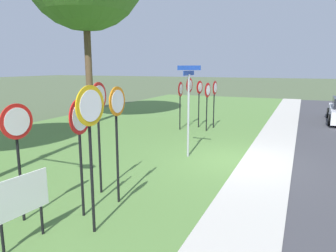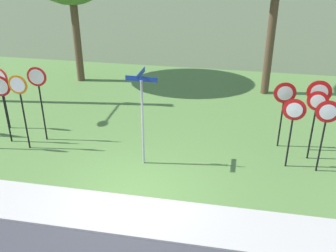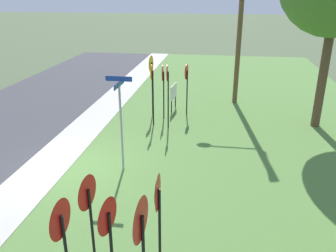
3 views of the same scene
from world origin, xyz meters
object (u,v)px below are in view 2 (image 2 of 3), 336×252
stop_sign_far_left (2,95)px  yield_sign_far_left (284,100)px  yield_sign_near_right (318,99)px  stop_sign_near_left (20,97)px  yield_sign_center (316,110)px  yield_sign_near_left (326,120)px  stop_sign_far_center (1,85)px  stop_sign_far_right (39,89)px  yield_sign_far_right (293,118)px  street_name_post (142,111)px

stop_sign_far_left → yield_sign_far_left: 9.41m
yield_sign_near_right → stop_sign_near_left: bearing=-164.5°
stop_sign_near_left → yield_sign_center: stop_sign_near_left is taller
yield_sign_far_left → yield_sign_center: 1.13m
yield_sign_far_left → yield_sign_near_right: bearing=-6.6°
yield_sign_near_left → stop_sign_far_center: bearing=178.2°
stop_sign_far_left → stop_sign_far_center: stop_sign_far_left is taller
stop_sign_far_center → yield_sign_near_right: 10.99m
stop_sign_near_left → yield_sign_near_right: bearing=8.1°
stop_sign_far_center → stop_sign_far_right: 1.93m
yield_sign_near_left → yield_sign_far_right: size_ratio=1.03×
yield_sign_near_left → yield_sign_far_left: bearing=130.9°
yield_sign_far_right → yield_sign_center: 0.98m
yield_sign_center → street_name_post: 5.37m
stop_sign_near_left → street_name_post: bearing=-4.5°
yield_sign_near_left → yield_sign_far_left: yield_sign_near_left is taller
stop_sign_far_right → yield_sign_far_right: bearing=-7.2°
stop_sign_near_left → yield_sign_far_left: 8.61m
yield_sign_far_left → yield_sign_center: (0.91, -0.67, 0.00)m
stop_sign_far_center → yield_sign_center: size_ratio=1.01×
yield_sign_near_left → yield_sign_center: yield_sign_near_left is taller
stop_sign_far_center → yield_sign_center: stop_sign_far_center is taller
yield_sign_near_right → yield_sign_far_right: (-0.86, -1.22, -0.16)m
stop_sign_far_center → stop_sign_far_right: size_ratio=0.88×
yield_sign_near_left → yield_sign_center: size_ratio=1.00×
yield_sign_near_right → stop_sign_far_center: bearing=-172.5°
stop_sign_near_left → stop_sign_far_center: size_ratio=1.11×
yield_sign_near_left → stop_sign_far_left: bearing=-176.7°
stop_sign_near_left → street_name_post: (4.12, -0.19, -0.06)m
yield_sign_center → yield_sign_near_left: bearing=-66.2°
yield_sign_center → stop_sign_near_left: bearing=-163.0°
yield_sign_far_right → yield_sign_center: yield_sign_center is taller
yield_sign_near_left → yield_sign_near_right: 1.32m
stop_sign_far_center → stop_sign_far_right: stop_sign_far_right is taller
yield_sign_near_left → street_name_post: size_ratio=0.77×
street_name_post → stop_sign_near_left: bearing=178.5°
stop_sign_far_center → yield_sign_far_left: stop_sign_far_center is taller
stop_sign_far_right → street_name_post: bearing=-18.4°
yield_sign_far_right → yield_sign_far_left: bearing=104.8°
yield_sign_near_left → stop_sign_near_left: bearing=-174.8°
stop_sign_far_left → yield_sign_far_left: bearing=3.2°
yield_sign_far_right → stop_sign_far_left: bearing=-171.8°
stop_sign_far_center → stop_sign_far_right: bearing=-11.6°
stop_sign_far_left → yield_sign_near_right: (10.33, 1.35, 0.09)m
stop_sign_far_left → yield_sign_center: size_ratio=1.04×
stop_sign_far_right → yield_sign_near_right: size_ratio=1.08×
stop_sign_far_left → yield_sign_center: (10.21, 0.77, -0.04)m
yield_sign_far_right → street_name_post: bearing=-164.6°
yield_sign_near_left → yield_sign_center: bearing=106.5°
yield_sign_far_left → yield_sign_near_left: bearing=-54.0°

